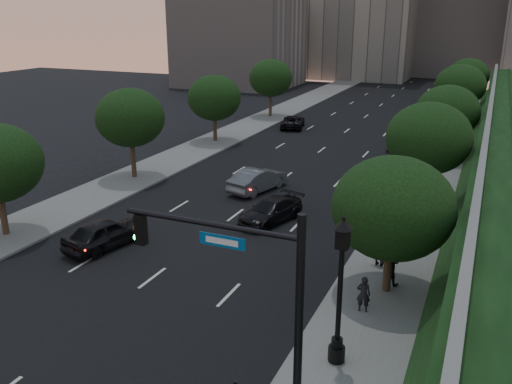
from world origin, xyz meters
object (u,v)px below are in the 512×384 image
at_px(sedan_near_right, 271,211).
at_px(pedestrian_a, 364,294).
at_px(street_lamp, 339,298).
at_px(pedestrian_c, 380,250).
at_px(sedan_far_left, 293,122).
at_px(sedan_far_right, 400,142).
at_px(traffic_signal_mast, 262,319).
at_px(pedestrian_b, 390,264).
at_px(sedan_near_left, 105,233).
at_px(sedan_mid_left, 258,180).

xyz_separation_m(sedan_near_right, pedestrian_a, (7.38, -8.08, 0.25)).
bearing_deg(street_lamp, pedestrian_c, 90.90).
relative_size(sedan_near_right, pedestrian_a, 3.02).
height_order(sedan_far_left, sedan_far_right, sedan_far_right).
bearing_deg(traffic_signal_mast, pedestrian_b, 79.76).
bearing_deg(sedan_far_left, traffic_signal_mast, 95.12).
distance_m(sedan_near_left, pedestrian_b, 14.63).
bearing_deg(pedestrian_a, sedan_far_left, -73.92).
distance_m(traffic_signal_mast, street_lamp, 4.15).
xyz_separation_m(pedestrian_a, pedestrian_b, (0.53, 2.84, 0.18)).
distance_m(street_lamp, sedan_near_right, 13.97).
height_order(sedan_near_right, sedan_far_right, sedan_near_right).
distance_m(sedan_near_right, pedestrian_c, 8.01).
xyz_separation_m(sedan_far_right, pedestrian_b, (3.93, -26.48, 0.43)).
bearing_deg(pedestrian_b, sedan_far_right, -73.93).
xyz_separation_m(sedan_far_left, sedan_far_right, (12.09, -5.03, 0.00)).
height_order(sedan_near_right, pedestrian_c, pedestrian_c).
height_order(street_lamp, sedan_mid_left, street_lamp).
bearing_deg(sedan_far_right, pedestrian_c, -77.04).
distance_m(sedan_far_left, sedan_near_right, 27.49).
xyz_separation_m(sedan_near_left, sedan_far_left, (-1.48, 33.10, -0.13)).
xyz_separation_m(sedan_near_left, sedan_mid_left, (3.61, 11.94, 0.01)).
bearing_deg(sedan_far_right, street_lamp, -78.62).
bearing_deg(traffic_signal_mast, sedan_far_left, 108.68).
relative_size(sedan_far_left, sedan_near_right, 1.02).
bearing_deg(sedan_near_right, pedestrian_b, -17.31).
height_order(sedan_mid_left, pedestrian_c, pedestrian_c).
xyz_separation_m(traffic_signal_mast, sedan_far_right, (-2.06, 36.82, -3.00)).
height_order(street_lamp, sedan_near_right, street_lamp).
xyz_separation_m(street_lamp, pedestrian_b, (0.62, 6.51, -1.53)).
bearing_deg(sedan_near_left, sedan_far_right, -97.86).
height_order(traffic_signal_mast, sedan_near_left, traffic_signal_mast).
relative_size(sedan_far_left, pedestrian_b, 2.52).
bearing_deg(pedestrian_c, sedan_far_right, -72.46).
distance_m(sedan_mid_left, pedestrian_a, 16.79).
distance_m(traffic_signal_mast, pedestrian_b, 10.81).
bearing_deg(pedestrian_b, sedan_near_left, 13.88).
distance_m(sedan_near_left, pedestrian_a, 14.06).
distance_m(sedan_far_right, pedestrian_a, 29.52).
xyz_separation_m(pedestrian_b, pedestrian_c, (-0.75, 1.68, -0.13)).
distance_m(sedan_mid_left, pedestrian_c, 13.37).
bearing_deg(pedestrian_c, traffic_signal_mast, 94.92).
xyz_separation_m(sedan_far_left, pedestrian_b, (16.01, -31.51, 0.44)).
bearing_deg(street_lamp, sedan_near_right, 121.81).
bearing_deg(street_lamp, pedestrian_a, 88.58).
relative_size(traffic_signal_mast, street_lamp, 1.25).
distance_m(street_lamp, pedestrian_a, 4.05).
xyz_separation_m(sedan_near_right, pedestrian_b, (7.91, -5.24, 0.42)).
relative_size(street_lamp, sedan_near_left, 1.20).
relative_size(sedan_far_right, pedestrian_a, 2.54).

